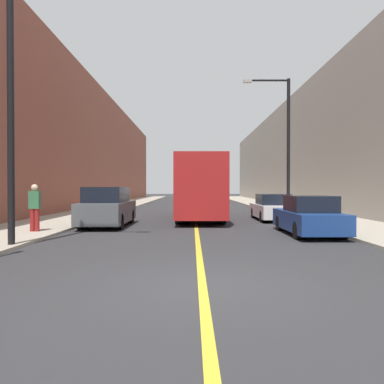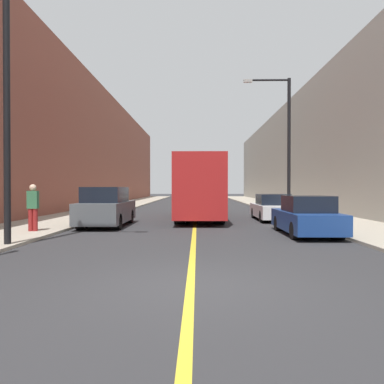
{
  "view_description": "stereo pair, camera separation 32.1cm",
  "coord_description": "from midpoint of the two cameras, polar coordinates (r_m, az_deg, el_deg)",
  "views": [
    {
      "loc": [
        -0.19,
        -6.76,
        1.79
      ],
      "look_at": [
        -0.18,
        14.21,
        1.54
      ],
      "focal_mm": 35.0,
      "sensor_mm": 36.0,
      "label": 1
    },
    {
      "loc": [
        0.13,
        -6.76,
        1.79
      ],
      "look_at": [
        -0.18,
        14.21,
        1.54
      ],
      "focal_mm": 35.0,
      "sensor_mm": 36.0,
      "label": 2
    }
  ],
  "objects": [
    {
      "name": "bus",
      "position": [
        21.44,
        1.54,
        0.74
      ],
      "size": [
        2.47,
        10.06,
        3.39
      ],
      "color": "#AD1E1E",
      "rests_on": "ground"
    },
    {
      "name": "sidewalk_right",
      "position": [
        37.5,
        11.96,
        -2.0
      ],
      "size": [
        3.86,
        72.0,
        0.1
      ],
      "primitive_type": "cube",
      "color": "#A89E8C",
      "rests_on": "ground"
    },
    {
      "name": "road_center_line",
      "position": [
        36.8,
        0.9,
        -2.11
      ],
      "size": [
        0.16,
        72.0,
        0.01
      ],
      "primitive_type": "cube",
      "color": "gold",
      "rests_on": "ground"
    },
    {
      "name": "car_right_mid",
      "position": [
        20.95,
        12.56,
        -2.45
      ],
      "size": [
        1.79,
        4.45,
        1.44
      ],
      "color": "silver",
      "rests_on": "ground"
    },
    {
      "name": "sidewalk_left",
      "position": [
        37.49,
        -10.16,
        -1.99
      ],
      "size": [
        3.86,
        72.0,
        0.1
      ],
      "primitive_type": "cube",
      "color": "#A89E8C",
      "rests_on": "ground"
    },
    {
      "name": "car_right_near",
      "position": [
        14.82,
        17.63,
        -3.69
      ],
      "size": [
        1.78,
        4.3,
        1.49
      ],
      "color": "navy",
      "rests_on": "ground"
    },
    {
      "name": "building_row_right",
      "position": [
        38.56,
        17.74,
        5.75
      ],
      "size": [
        4.0,
        72.0,
        10.44
      ],
      "primitive_type": "cube",
      "color": "gray",
      "rests_on": "ground"
    },
    {
      "name": "pedestrian",
      "position": [
        15.71,
        -22.54,
        -2.1
      ],
      "size": [
        0.4,
        0.25,
        1.82
      ],
      "color": "maroon",
      "rests_on": "sidewalk_left"
    },
    {
      "name": "building_row_left",
      "position": [
        38.61,
        -15.95,
        6.71
      ],
      "size": [
        4.0,
        72.0,
        11.73
      ],
      "primitive_type": "cube",
      "color": "brown",
      "rests_on": "ground"
    },
    {
      "name": "street_lamp_right",
      "position": [
        23.12,
        14.38,
        8.02
      ],
      "size": [
        2.79,
        0.24,
        8.17
      ],
      "color": "black",
      "rests_on": "sidewalk_right"
    },
    {
      "name": "street_lamp_left",
      "position": [
        12.65,
        -24.77,
        14.46
      ],
      "size": [
        2.79,
        0.24,
        8.29
      ],
      "color": "black",
      "rests_on": "sidewalk_left"
    },
    {
      "name": "ground_plane",
      "position": [
        6.99,
        1.1,
        -14.16
      ],
      "size": [
        200.0,
        200.0,
        0.0
      ],
      "primitive_type": "plane",
      "color": "#2D2D30"
    },
    {
      "name": "parked_suv_left",
      "position": [
        17.75,
        -12.4,
        -2.4
      ],
      "size": [
        1.9,
        4.67,
        1.82
      ],
      "color": "#51565B",
      "rests_on": "ground"
    }
  ]
}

